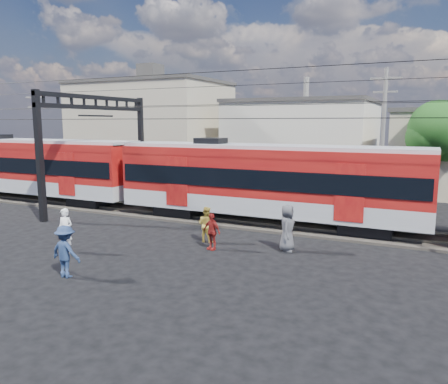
{
  "coord_description": "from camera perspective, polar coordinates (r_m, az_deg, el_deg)",
  "views": [
    {
      "loc": [
        8.7,
        -13.16,
        5.31
      ],
      "look_at": [
        0.09,
        5.0,
        2.09
      ],
      "focal_mm": 35.0,
      "sensor_mm": 36.0,
      "label": 1
    }
  ],
  "objects": [
    {
      "name": "ground",
      "position": [
        16.65,
        -7.79,
        -9.59
      ],
      "size": [
        120.0,
        120.0,
        0.0
      ],
      "primitive_type": "plane",
      "color": "black",
      "rests_on": "ground"
    },
    {
      "name": "pedestrian_d",
      "position": [
        18.38,
        -1.62,
        -5.18
      ],
      "size": [
        0.99,
        0.63,
        1.56
      ],
      "primitive_type": "imported",
      "rotation": [
        0.0,
        0.0,
        -0.3
      ],
      "color": "maroon",
      "rests_on": "ground"
    },
    {
      "name": "pedestrian_e",
      "position": [
        18.32,
        8.26,
        -4.67
      ],
      "size": [
        0.75,
        1.03,
        1.96
      ],
      "primitive_type": "imported",
      "rotation": [
        0.0,
        0.0,
        1.7
      ],
      "color": "#47474B",
      "rests_on": "ground"
    },
    {
      "name": "commuter_train",
      "position": [
        22.61,
        6.0,
        1.66
      ],
      "size": [
        50.3,
        3.08,
        4.17
      ],
      "color": "black",
      "rests_on": "ground"
    },
    {
      "name": "utility_pole_mid",
      "position": [
        28.3,
        20.03,
        6.98
      ],
      "size": [
        1.8,
        0.24,
        8.5
      ],
      "color": "slate",
      "rests_on": "ground"
    },
    {
      "name": "rail_far",
      "position": [
        24.13,
        3.63,
        -3.2
      ],
      "size": [
        70.0,
        0.12,
        0.12
      ],
      "primitive_type": "cube",
      "color": "#59544C",
      "rests_on": "track_bed"
    },
    {
      "name": "utility_pole_west",
      "position": [
        41.0,
        -23.31,
        6.91
      ],
      "size": [
        1.8,
        0.24,
        8.0
      ],
      "color": "slate",
      "rests_on": "ground"
    },
    {
      "name": "catenary",
      "position": [
        27.37,
        -14.14,
        8.46
      ],
      "size": [
        70.0,
        9.3,
        7.52
      ],
      "color": "black",
      "rests_on": "ground"
    },
    {
      "name": "pedestrian_a",
      "position": [
        19.1,
        -20.01,
        -4.75
      ],
      "size": [
        0.71,
        0.51,
        1.84
      ],
      "primitive_type": "imported",
      "rotation": [
        0.0,
        0.0,
        0.11
      ],
      "color": "white",
      "rests_on": "ground"
    },
    {
      "name": "track_bed",
      "position": [
        23.47,
        2.94,
        -3.84
      ],
      "size": [
        70.0,
        3.4,
        0.12
      ],
      "primitive_type": "cube",
      "color": "#2D2823",
      "rests_on": "ground"
    },
    {
      "name": "tree_near",
      "position": [
        31.26,
        26.46,
        6.96
      ],
      "size": [
        3.82,
        3.64,
        6.72
      ],
      "color": "#382619",
      "rests_on": "ground"
    },
    {
      "name": "building_west",
      "position": [
        45.19,
        -9.4,
        8.14
      ],
      "size": [
        14.28,
        10.2,
        9.3
      ],
      "color": "tan",
      "rests_on": "ground"
    },
    {
      "name": "rail_near",
      "position": [
        22.77,
        2.22,
        -3.93
      ],
      "size": [
        70.0,
        0.12,
        0.12
      ],
      "primitive_type": "cube",
      "color": "#59544C",
      "rests_on": "track_bed"
    },
    {
      "name": "building_midwest",
      "position": [
        41.59,
        10.51,
        6.66
      ],
      "size": [
        12.24,
        12.24,
        7.3
      ],
      "color": "beige",
      "rests_on": "ground"
    },
    {
      "name": "pedestrian_c",
      "position": [
        16.1,
        -19.98,
        -7.31
      ],
      "size": [
        1.2,
        0.71,
        1.83
      ],
      "primitive_type": "imported",
      "rotation": [
        0.0,
        0.0,
        3.12
      ],
      "color": "navy",
      "rests_on": "ground"
    },
    {
      "name": "pedestrian_b",
      "position": [
        19.54,
        -2.34,
        -4.24
      ],
      "size": [
        0.81,
        0.64,
        1.61
      ],
      "primitive_type": "imported",
      "rotation": [
        0.0,
        0.0,
        3.1
      ],
      "color": "gold",
      "rests_on": "ground"
    }
  ]
}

